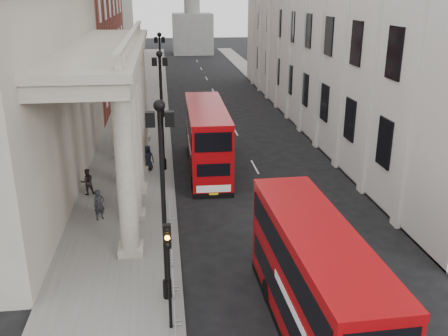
# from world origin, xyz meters

# --- Properties ---
(sidewalk_west) EXTENTS (6.00, 140.00, 0.12)m
(sidewalk_west) POSITION_xyz_m (-3.00, 30.00, 0.06)
(sidewalk_west) COLOR slate
(sidewalk_west) RESTS_ON ground
(sidewalk_east) EXTENTS (3.00, 140.00, 0.12)m
(sidewalk_east) POSITION_xyz_m (13.50, 30.00, 0.06)
(sidewalk_east) COLOR slate
(sidewalk_east) RESTS_ON ground
(kerb) EXTENTS (0.20, 140.00, 0.14)m
(kerb) POSITION_xyz_m (-0.05, 30.00, 0.07)
(kerb) COLOR slate
(kerb) RESTS_ON ground
(brick_building) EXTENTS (9.00, 32.00, 22.00)m
(brick_building) POSITION_xyz_m (-10.50, 48.00, 11.00)
(brick_building) COLOR maroon
(brick_building) RESTS_ON ground
(west_building_far) EXTENTS (9.00, 30.00, 20.00)m
(west_building_far) POSITION_xyz_m (-10.50, 80.00, 10.00)
(west_building_far) COLOR gray
(west_building_far) RESTS_ON ground
(lamp_post_south) EXTENTS (1.05, 0.44, 8.32)m
(lamp_post_south) POSITION_xyz_m (-0.60, 4.00, 4.91)
(lamp_post_south) COLOR black
(lamp_post_south) RESTS_ON sidewalk_west
(lamp_post_mid) EXTENTS (1.05, 0.44, 8.32)m
(lamp_post_mid) POSITION_xyz_m (-0.60, 20.00, 4.91)
(lamp_post_mid) COLOR black
(lamp_post_mid) RESTS_ON sidewalk_west
(lamp_post_north) EXTENTS (1.05, 0.44, 8.32)m
(lamp_post_north) POSITION_xyz_m (-0.60, 36.00, 4.91)
(lamp_post_north) COLOR black
(lamp_post_north) RESTS_ON sidewalk_west
(traffic_light) EXTENTS (0.28, 0.33, 4.30)m
(traffic_light) POSITION_xyz_m (-0.50, 1.98, 3.11)
(traffic_light) COLOR black
(traffic_light) RESTS_ON sidewalk_west
(crowd_barriers) EXTENTS (0.50, 18.75, 1.10)m
(crowd_barriers) POSITION_xyz_m (-0.35, 2.23, 0.67)
(crowd_barriers) COLOR gray
(crowd_barriers) RESTS_ON sidewalk_west
(bus_near) EXTENTS (2.74, 10.23, 4.39)m
(bus_near) POSITION_xyz_m (4.69, 1.10, 2.29)
(bus_near) COLOR #97070A
(bus_near) RESTS_ON ground
(bus_far) EXTENTS (2.76, 10.77, 4.63)m
(bus_far) POSITION_xyz_m (2.48, 19.80, 2.42)
(bus_far) COLOR #96060A
(bus_far) RESTS_ON ground
(pedestrian_a) EXTENTS (0.75, 0.67, 1.73)m
(pedestrian_a) POSITION_xyz_m (-4.21, 12.04, 0.99)
(pedestrian_a) COLOR black
(pedestrian_a) RESTS_ON sidewalk_west
(pedestrian_b) EXTENTS (0.98, 0.88, 1.67)m
(pedestrian_b) POSITION_xyz_m (-5.37, 15.86, 0.96)
(pedestrian_b) COLOR black
(pedestrian_b) RESTS_ON sidewalk_west
(pedestrian_c) EXTENTS (0.98, 0.74, 1.81)m
(pedestrian_c) POSITION_xyz_m (-1.71, 19.99, 1.02)
(pedestrian_c) COLOR black
(pedestrian_c) RESTS_ON sidewalk_west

